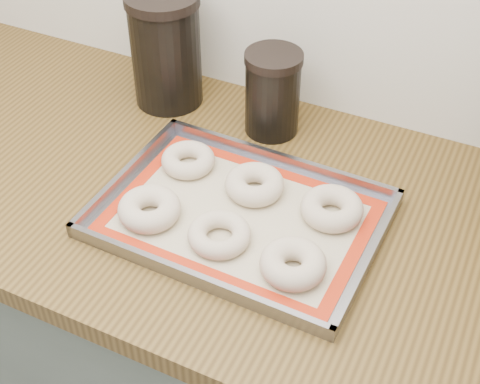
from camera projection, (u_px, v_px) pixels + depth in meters
The scene contains 12 objects.
cabinet at pixel (290, 377), 1.43m from camera, with size 3.00×0.65×0.86m, color #5B675B.
countertop at pixel (303, 227), 1.13m from camera, with size 3.06×0.68×0.04m, color brown.
baking_tray at pixel (240, 216), 1.11m from camera, with size 0.47×0.34×0.03m.
baking_mat at pixel (240, 217), 1.11m from camera, with size 0.43×0.30×0.00m.
bagel_front_left at pixel (149, 209), 1.10m from camera, with size 0.10×0.10×0.04m, color beige.
bagel_front_mid at pixel (219, 235), 1.06m from camera, with size 0.10×0.10×0.03m, color beige.
bagel_front_right at pixel (293, 264), 1.01m from camera, with size 0.10×0.10×0.04m, color beige.
bagel_back_left at pixel (188, 160), 1.20m from camera, with size 0.10×0.10×0.03m, color beige.
bagel_back_mid at pixel (255, 184), 1.15m from camera, with size 0.10×0.10×0.04m, color beige.
bagel_back_right at pixel (332, 208), 1.10m from camera, with size 0.10×0.10×0.04m, color beige.
canister_left at pixel (166, 49), 1.31m from camera, with size 0.14×0.14×0.23m.
canister_mid at pixel (273, 93), 1.25m from camera, with size 0.11×0.11×0.17m.
Camera 1 is at (0.25, 0.90, 1.67)m, focal length 50.00 mm.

